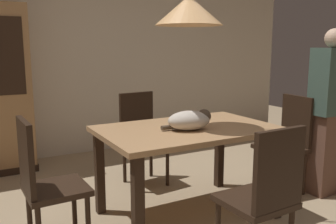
{
  "coord_description": "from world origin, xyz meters",
  "views": [
    {
      "loc": [
        -1.39,
        -2.03,
        1.38
      ],
      "look_at": [
        0.05,
        0.57,
        0.85
      ],
      "focal_mm": 38.52,
      "sensor_mm": 36.0,
      "label": 1
    }
  ],
  "objects_px": {
    "cat_sleeping": "(190,120)",
    "dining_table": "(188,139)",
    "chair_right_side": "(287,139)",
    "chair_left_side": "(44,180)",
    "chair_far_back": "(142,134)",
    "pendant_lamp": "(189,10)",
    "person_standing": "(329,113)",
    "chair_near_front": "(265,193)"
  },
  "relations": [
    {
      "from": "chair_left_side",
      "to": "cat_sleeping",
      "type": "xyz_separation_m",
      "value": [
        1.1,
        -0.08,
        0.32
      ]
    },
    {
      "from": "dining_table",
      "to": "cat_sleeping",
      "type": "bearing_deg",
      "value": -109.59
    },
    {
      "from": "cat_sleeping",
      "to": "pendant_lamp",
      "type": "height_order",
      "value": "pendant_lamp"
    },
    {
      "from": "cat_sleeping",
      "to": "chair_far_back",
      "type": "bearing_deg",
      "value": 88.65
    },
    {
      "from": "pendant_lamp",
      "to": "person_standing",
      "type": "xyz_separation_m",
      "value": [
        1.4,
        -0.24,
        -0.88
      ]
    },
    {
      "from": "cat_sleeping",
      "to": "dining_table",
      "type": "bearing_deg",
      "value": 70.41
    },
    {
      "from": "pendant_lamp",
      "to": "person_standing",
      "type": "height_order",
      "value": "pendant_lamp"
    },
    {
      "from": "chair_far_back",
      "to": "chair_right_side",
      "type": "bearing_deg",
      "value": -37.97
    },
    {
      "from": "chair_left_side",
      "to": "pendant_lamp",
      "type": "relative_size",
      "value": 0.72
    },
    {
      "from": "chair_right_side",
      "to": "chair_left_side",
      "type": "bearing_deg",
      "value": 179.89
    },
    {
      "from": "chair_right_side",
      "to": "pendant_lamp",
      "type": "distance_m",
      "value": 1.61
    },
    {
      "from": "chair_right_side",
      "to": "person_standing",
      "type": "relative_size",
      "value": 0.6
    },
    {
      "from": "chair_far_back",
      "to": "pendant_lamp",
      "type": "bearing_deg",
      "value": -89.55
    },
    {
      "from": "chair_left_side",
      "to": "person_standing",
      "type": "bearing_deg",
      "value": -5.29
    },
    {
      "from": "cat_sleeping",
      "to": "person_standing",
      "type": "xyz_separation_m",
      "value": [
        1.43,
        -0.15,
        -0.05
      ]
    },
    {
      "from": "chair_near_front",
      "to": "pendant_lamp",
      "type": "xyz_separation_m",
      "value": [
        -0.0,
        0.88,
        1.15
      ]
    },
    {
      "from": "cat_sleeping",
      "to": "person_standing",
      "type": "distance_m",
      "value": 1.44
    },
    {
      "from": "cat_sleeping",
      "to": "person_standing",
      "type": "height_order",
      "value": "person_standing"
    },
    {
      "from": "chair_far_back",
      "to": "chair_near_front",
      "type": "height_order",
      "value": "same"
    },
    {
      "from": "chair_far_back",
      "to": "pendant_lamp",
      "type": "xyz_separation_m",
      "value": [
        0.01,
        -0.88,
        1.15
      ]
    },
    {
      "from": "pendant_lamp",
      "to": "chair_left_side",
      "type": "bearing_deg",
      "value": -179.85
    },
    {
      "from": "chair_left_side",
      "to": "cat_sleeping",
      "type": "relative_size",
      "value": 2.35
    },
    {
      "from": "dining_table",
      "to": "chair_left_side",
      "type": "bearing_deg",
      "value": -179.85
    },
    {
      "from": "pendant_lamp",
      "to": "chair_far_back",
      "type": "bearing_deg",
      "value": 90.45
    },
    {
      "from": "chair_far_back",
      "to": "cat_sleeping",
      "type": "xyz_separation_m",
      "value": [
        -0.02,
        -0.96,
        0.32
      ]
    },
    {
      "from": "chair_left_side",
      "to": "cat_sleeping",
      "type": "bearing_deg",
      "value": -4.15
    },
    {
      "from": "chair_far_back",
      "to": "person_standing",
      "type": "xyz_separation_m",
      "value": [
        1.41,
        -1.12,
        0.27
      ]
    },
    {
      "from": "dining_table",
      "to": "chair_left_side",
      "type": "distance_m",
      "value": 1.14
    },
    {
      "from": "chair_far_back",
      "to": "cat_sleeping",
      "type": "relative_size",
      "value": 2.35
    },
    {
      "from": "pendant_lamp",
      "to": "person_standing",
      "type": "relative_size",
      "value": 0.84
    },
    {
      "from": "chair_near_front",
      "to": "chair_far_back",
      "type": "bearing_deg",
      "value": 90.32
    },
    {
      "from": "chair_right_side",
      "to": "chair_left_side",
      "type": "height_order",
      "value": "same"
    },
    {
      "from": "cat_sleeping",
      "to": "pendant_lamp",
      "type": "xyz_separation_m",
      "value": [
        0.03,
        0.08,
        0.84
      ]
    },
    {
      "from": "chair_right_side",
      "to": "chair_left_side",
      "type": "xyz_separation_m",
      "value": [
        -2.26,
        0.0,
        0.0
      ]
    },
    {
      "from": "pendant_lamp",
      "to": "person_standing",
      "type": "distance_m",
      "value": 1.67
    },
    {
      "from": "chair_far_back",
      "to": "chair_left_side",
      "type": "bearing_deg",
      "value": -141.85
    },
    {
      "from": "dining_table",
      "to": "person_standing",
      "type": "distance_m",
      "value": 1.43
    },
    {
      "from": "chair_left_side",
      "to": "chair_near_front",
      "type": "distance_m",
      "value": 1.43
    },
    {
      "from": "chair_left_side",
      "to": "chair_far_back",
      "type": "height_order",
      "value": "same"
    },
    {
      "from": "chair_right_side",
      "to": "chair_near_front",
      "type": "height_order",
      "value": "same"
    },
    {
      "from": "chair_near_front",
      "to": "pendant_lamp",
      "type": "bearing_deg",
      "value": 90.19
    },
    {
      "from": "chair_right_side",
      "to": "pendant_lamp",
      "type": "height_order",
      "value": "pendant_lamp"
    }
  ]
}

